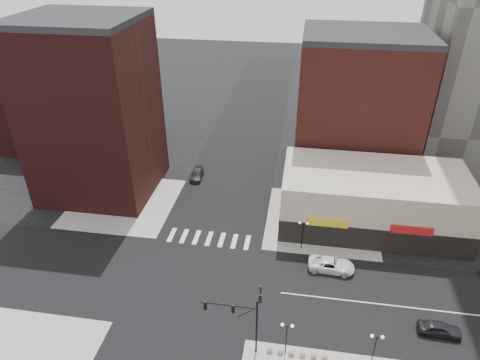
# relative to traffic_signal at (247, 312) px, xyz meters

# --- Properties ---
(ground) EXTENTS (240.00, 240.00, 0.00)m
(ground) POSITION_rel_traffic_signal_xyz_m (-7.24, 7.83, -4.96)
(ground) COLOR black
(ground) RESTS_ON ground
(road_ew) EXTENTS (200.00, 14.00, 0.02)m
(road_ew) POSITION_rel_traffic_signal_xyz_m (-7.24, 7.83, -4.95)
(road_ew) COLOR black
(road_ew) RESTS_ON ground
(road_ns) EXTENTS (14.00, 200.00, 0.02)m
(road_ns) POSITION_rel_traffic_signal_xyz_m (-7.24, 7.83, -4.95)
(road_ns) COLOR black
(road_ns) RESTS_ON ground
(sidewalk_nw) EXTENTS (15.00, 15.00, 0.12)m
(sidewalk_nw) POSITION_rel_traffic_signal_xyz_m (-21.74, 22.33, -4.90)
(sidewalk_nw) COLOR gray
(sidewalk_nw) RESTS_ON ground
(sidewalk_ne) EXTENTS (15.00, 15.00, 0.12)m
(sidewalk_ne) POSITION_rel_traffic_signal_xyz_m (7.26, 22.33, -4.90)
(sidewalk_ne) COLOR gray
(sidewalk_ne) RESTS_ON ground
(building_nw) EXTENTS (16.00, 15.00, 25.00)m
(building_nw) POSITION_rel_traffic_signal_xyz_m (-26.24, 26.33, 7.54)
(building_nw) COLOR #3A1412
(building_nw) RESTS_ON ground
(building_nw_low) EXTENTS (20.00, 18.00, 12.00)m
(building_nw_low) POSITION_rel_traffic_signal_xyz_m (-39.24, 41.83, 1.04)
(building_nw_low) COLOR #3A1412
(building_nw_low) RESTS_ON ground
(building_ne_midrise) EXTENTS (18.00, 15.00, 22.00)m
(building_ne_midrise) POSITION_rel_traffic_signal_xyz_m (11.76, 37.33, 6.04)
(building_ne_midrise) COLOR maroon
(building_ne_midrise) RESTS_ON ground
(building_ne_row) EXTENTS (24.20, 12.20, 8.00)m
(building_ne_row) POSITION_rel_traffic_signal_xyz_m (13.76, 22.83, -1.66)
(building_ne_row) COLOR #C2B39A
(building_ne_row) RESTS_ON ground
(traffic_signal) EXTENTS (5.59, 3.09, 7.77)m
(traffic_signal) POSITION_rel_traffic_signal_xyz_m (0.00, 0.00, 0.00)
(traffic_signal) COLOR black
(traffic_signal) RESTS_ON ground
(street_lamp_se_a) EXTENTS (1.22, 0.32, 4.16)m
(street_lamp_se_a) POSITION_rel_traffic_signal_xyz_m (3.76, -0.17, -1.67)
(street_lamp_se_a) COLOR black
(street_lamp_se_a) RESTS_ON sidewalk_se
(street_lamp_se_b) EXTENTS (1.22, 0.32, 4.16)m
(street_lamp_se_b) POSITION_rel_traffic_signal_xyz_m (11.76, -0.17, -1.67)
(street_lamp_se_b) COLOR black
(street_lamp_se_b) RESTS_ON sidewalk_se
(street_lamp_ne) EXTENTS (1.22, 0.32, 4.16)m
(street_lamp_ne) POSITION_rel_traffic_signal_xyz_m (4.76, 15.83, -1.67)
(street_lamp_ne) COLOR black
(street_lamp_ne) RESTS_ON sidewalk_ne
(bollard_row) EXTENTS (5.82, 0.57, 0.57)m
(bollard_row) POSITION_rel_traffic_signal_xyz_m (4.89, -0.17, -4.56)
(bollard_row) COLOR gray
(bollard_row) RESTS_ON sidewalk_se
(white_suv) EXTENTS (5.55, 2.72, 1.52)m
(white_suv) POSITION_rel_traffic_signal_xyz_m (8.41, 12.58, -4.20)
(white_suv) COLOR white
(white_suv) RESTS_ON ground
(dark_sedan_east) EXTENTS (4.31, 1.91, 1.44)m
(dark_sedan_east) POSITION_rel_traffic_signal_xyz_m (18.96, 4.73, -4.24)
(dark_sedan_east) COLOR black
(dark_sedan_east) RESTS_ON ground
(dark_sedan_north) EXTENTS (2.04, 4.55, 1.29)m
(dark_sedan_north) POSITION_rel_traffic_signal_xyz_m (-12.74, 31.23, -4.31)
(dark_sedan_north) COLOR black
(dark_sedan_north) RESTS_ON ground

